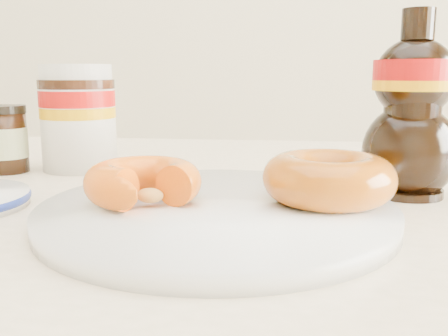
# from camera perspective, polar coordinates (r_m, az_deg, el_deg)

# --- Properties ---
(dining_table) EXTENTS (1.40, 0.90, 0.75)m
(dining_table) POSITION_cam_1_polar(r_m,az_deg,el_deg) (0.51, -6.91, -12.76)
(dining_table) COLOR #F7DEBC
(dining_table) RESTS_ON ground
(plate) EXTENTS (0.29, 0.29, 0.01)m
(plate) POSITION_cam_1_polar(r_m,az_deg,el_deg) (0.42, -0.81, -4.97)
(plate) COLOR white
(plate) RESTS_ON dining_table
(donut_bitten) EXTENTS (0.13, 0.13, 0.03)m
(donut_bitten) POSITION_cam_1_polar(r_m,az_deg,el_deg) (0.42, -9.21, -1.57)
(donut_bitten) COLOR orange
(donut_bitten) RESTS_ON plate
(donut_whole) EXTENTS (0.12, 0.12, 0.04)m
(donut_whole) POSITION_cam_1_polar(r_m,az_deg,el_deg) (0.43, 11.86, -1.15)
(donut_whole) COLOR #A3520A
(donut_whole) RESTS_ON plate
(nutella_jar) EXTENTS (0.09, 0.09, 0.13)m
(nutella_jar) POSITION_cam_1_polar(r_m,az_deg,el_deg) (0.66, -16.34, 6.01)
(nutella_jar) COLOR white
(nutella_jar) RESTS_ON dining_table
(syrup_bottle) EXTENTS (0.11, 0.10, 0.18)m
(syrup_bottle) POSITION_cam_1_polar(r_m,az_deg,el_deg) (0.52, 20.74, 6.75)
(syrup_bottle) COLOR black
(syrup_bottle) RESTS_ON dining_table
(dark_jar) EXTENTS (0.05, 0.05, 0.08)m
(dark_jar) POSITION_cam_1_polar(r_m,az_deg,el_deg) (0.67, -23.64, 2.97)
(dark_jar) COLOR black
(dark_jar) RESTS_ON dining_table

